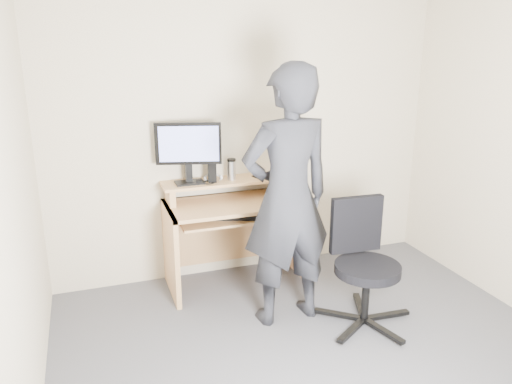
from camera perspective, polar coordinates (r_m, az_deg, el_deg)
ground at (r=3.42m, az=9.09°, el=-20.19°), size 3.50×3.50×0.00m
back_wall at (r=4.42m, az=-0.88°, el=6.46°), size 3.50×0.02×2.50m
desk at (r=4.34m, az=-2.43°, el=-3.37°), size 1.20×0.60×0.91m
monitor at (r=4.12m, az=-7.73°, el=5.06°), size 0.53×0.18×0.51m
external_drive at (r=4.23m, az=-5.05°, el=2.59°), size 0.10×0.14×0.20m
travel_mug at (r=4.26m, az=-2.81°, el=2.49°), size 0.09×0.09×0.16m
smartphone at (r=4.34m, az=0.37°, el=1.74°), size 0.11×0.15×0.01m
charger at (r=4.16m, az=-6.54°, el=1.12°), size 0.05×0.05×0.03m
headphones at (r=4.30m, az=-4.93°, el=1.58°), size 0.17×0.16×0.06m
keyboard at (r=4.13m, az=-2.54°, el=-2.69°), size 0.49×0.32×0.03m
mouse at (r=4.19m, az=1.84°, el=-0.91°), size 0.10×0.07×0.04m
office_chair at (r=3.81m, az=12.15°, el=-7.48°), size 0.71×0.73×0.92m
person at (r=3.60m, az=3.59°, el=-0.72°), size 0.74×0.52×1.93m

